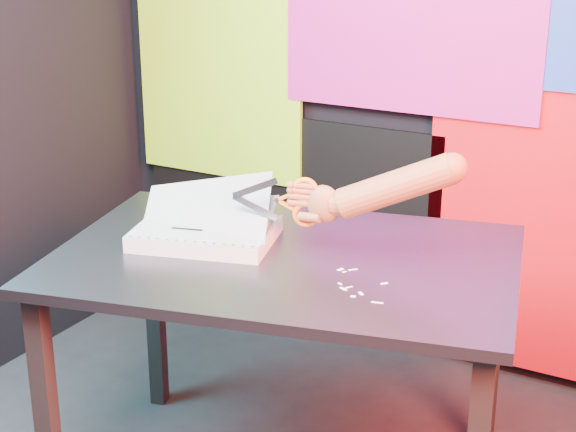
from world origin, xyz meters
The scene contains 7 objects.
room centered at (0.00, 0.00, 1.35)m, with size 3.01×3.01×2.71m.
backdrop centered at (0.06, 1.46, 0.96)m, with size 2.88×0.05×2.08m.
work_table centered at (-0.20, 0.49, 0.66)m, with size 1.40×1.09×0.75m.
printout_stack centered at (-0.45, 0.47, 0.78)m, with size 0.45×0.37×0.20m.
scissors centered at (-0.18, 0.53, 0.89)m, with size 0.24×0.06×0.14m.
hand_forearm centered at (0.04, 0.58, 0.95)m, with size 0.45×0.15×0.22m.
paper_clippings centered at (0.06, 0.39, 0.75)m, with size 0.19×0.17×0.00m.
Camera 1 is at (0.89, -1.45, 1.64)m, focal length 55.00 mm.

